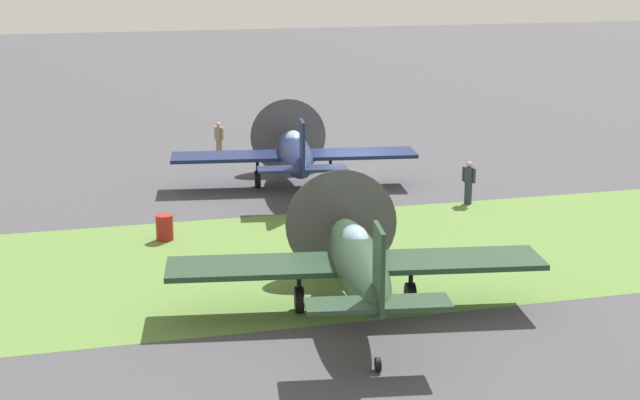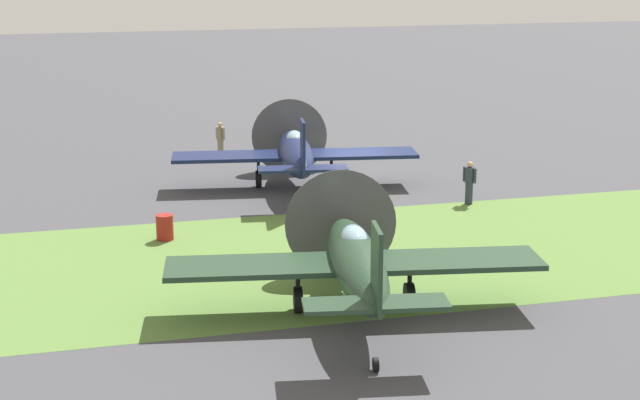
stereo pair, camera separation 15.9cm
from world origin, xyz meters
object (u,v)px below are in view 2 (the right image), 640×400
(ground_crew_mechanic, at_px, (220,139))
(airplane_wingman, at_px, (356,261))
(airplane_lead, at_px, (296,153))
(ground_crew_chief, at_px, (469,182))
(fuel_drum, at_px, (165,227))

(ground_crew_mechanic, bearing_deg, airplane_wingman, -28.76)
(airplane_lead, distance_m, ground_crew_chief, 7.40)
(airplane_lead, bearing_deg, ground_crew_chief, -25.75)
(airplane_lead, xyz_separation_m, ground_crew_mechanic, (-2.14, 6.94, -0.64))
(ground_crew_mechanic, bearing_deg, airplane_lead, -13.07)
(airplane_wingman, xyz_separation_m, ground_crew_chief, (7.71, 10.18, -0.66))
(airplane_lead, height_order, airplane_wingman, airplane_wingman)
(airplane_wingman, bearing_deg, airplane_lead, 92.50)
(ground_crew_mechanic, bearing_deg, ground_crew_chief, 6.44)
(fuel_drum, bearing_deg, airplane_wingman, -62.02)
(fuel_drum, bearing_deg, ground_crew_chief, 8.38)
(airplane_lead, xyz_separation_m, ground_crew_chief, (6.10, -4.14, -0.64))
(airplane_lead, height_order, ground_crew_mechanic, airplane_lead)
(ground_crew_chief, relative_size, ground_crew_mechanic, 1.00)
(airplane_lead, distance_m, fuel_drum, 8.55)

